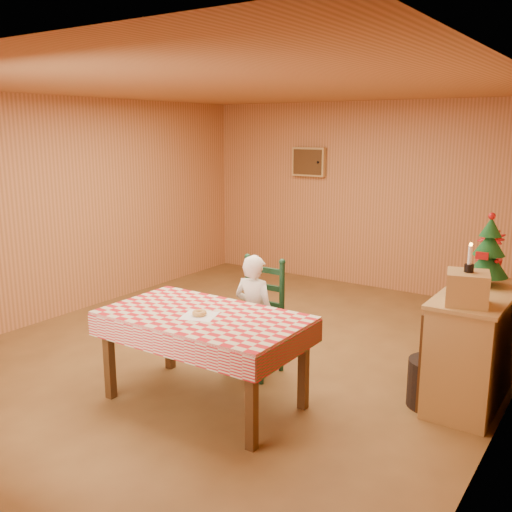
% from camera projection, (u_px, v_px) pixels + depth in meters
% --- Properties ---
extents(ground, '(6.00, 6.00, 0.00)m').
position_uv_depth(ground, '(245.00, 349.00, 5.88)').
color(ground, brown).
rests_on(ground, ground).
extents(cabin_walls, '(5.10, 6.05, 2.65)m').
position_uv_depth(cabin_walls, '(274.00, 168.00, 5.92)').
color(cabin_walls, '#BC7643').
rests_on(cabin_walls, ground).
extents(dining_table, '(1.66, 0.96, 0.77)m').
position_uv_depth(dining_table, '(204.00, 324.00, 4.59)').
color(dining_table, '#4B2E14').
rests_on(dining_table, ground).
extents(ladder_chair, '(0.44, 0.40, 1.08)m').
position_uv_depth(ladder_chair, '(258.00, 319.00, 5.27)').
color(ladder_chair, black).
rests_on(ladder_chair, ground).
extents(seated_child, '(0.41, 0.27, 1.12)m').
position_uv_depth(seated_child, '(254.00, 315.00, 5.21)').
color(seated_child, white).
rests_on(seated_child, ground).
extents(napkin, '(0.33, 0.33, 0.00)m').
position_uv_depth(napkin, '(199.00, 316.00, 4.53)').
color(napkin, white).
rests_on(napkin, dining_table).
extents(donut, '(0.13, 0.13, 0.04)m').
position_uv_depth(donut, '(199.00, 313.00, 4.52)').
color(donut, '#C79347').
rests_on(donut, napkin).
extents(shelf_unit, '(0.54, 1.24, 0.93)m').
position_uv_depth(shelf_unit, '(473.00, 345.00, 4.73)').
color(shelf_unit, tan).
rests_on(shelf_unit, ground).
extents(crate, '(0.37, 0.37, 0.25)m').
position_uv_depth(crate, '(467.00, 288.00, 4.27)').
color(crate, tan).
rests_on(crate, shelf_unit).
extents(christmas_tree, '(0.34, 0.34, 0.62)m').
position_uv_depth(christmas_tree, '(489.00, 253.00, 4.76)').
color(christmas_tree, '#4B2E14').
rests_on(christmas_tree, shelf_unit).
extents(flower_arrangement, '(0.25, 0.25, 0.42)m').
position_uv_depth(flower_arrangement, '(490.00, 254.00, 5.05)').
color(flower_arrangement, maroon).
rests_on(flower_arrangement, shelf_unit).
extents(candle_set, '(0.07, 0.07, 0.22)m').
position_uv_depth(candle_set, '(469.00, 264.00, 4.23)').
color(candle_set, black).
rests_on(candle_set, crate).
extents(storage_bin, '(0.45, 0.45, 0.39)m').
position_uv_depth(storage_bin, '(432.00, 383.00, 4.64)').
color(storage_bin, black).
rests_on(storage_bin, ground).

